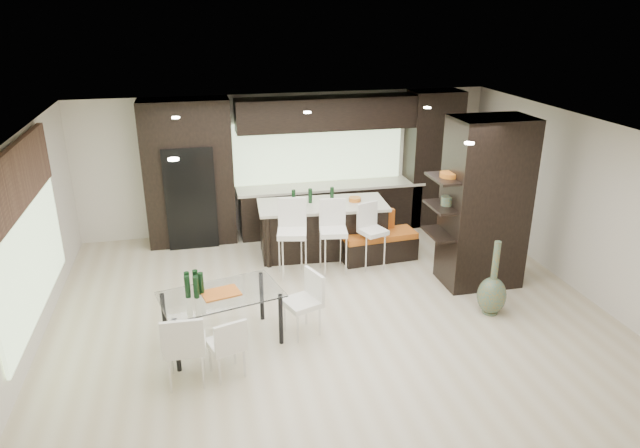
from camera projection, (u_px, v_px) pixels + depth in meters
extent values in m
plane|color=beige|center=(329.00, 310.00, 8.49)|extent=(8.00, 8.00, 0.00)
cube|color=beige|center=(287.00, 163.00, 11.18)|extent=(8.00, 0.02, 2.70)
cube|color=beige|center=(21.00, 251.00, 7.18)|extent=(0.02, 7.00, 2.70)
cube|color=beige|center=(580.00, 205.00, 8.82)|extent=(0.02, 7.00, 2.70)
cube|color=white|center=(330.00, 130.00, 7.51)|extent=(8.00, 7.00, 0.02)
cube|color=#B2D199|center=(29.00, 245.00, 7.37)|extent=(0.04, 3.20, 1.90)
cube|color=#B2D199|center=(318.00, 152.00, 11.20)|extent=(3.40, 0.04, 1.20)
cube|color=brown|center=(18.00, 178.00, 7.05)|extent=(0.08, 3.00, 0.80)
cube|color=white|center=(326.00, 128.00, 7.75)|extent=(4.00, 3.00, 0.02)
cube|color=black|center=(316.00, 165.00, 10.99)|extent=(6.80, 0.68, 2.70)
cube|color=black|center=(191.00, 195.00, 10.59)|extent=(0.90, 0.68, 1.90)
cube|color=black|center=(485.00, 203.00, 8.90)|extent=(1.20, 0.80, 2.70)
cube|color=black|center=(322.00, 228.00, 10.29)|extent=(2.33, 1.12, 0.95)
cube|color=white|center=(292.00, 247.00, 9.37)|extent=(0.56, 0.56, 1.06)
cube|color=white|center=(333.00, 244.00, 9.54)|extent=(0.50, 0.50, 1.00)
cube|color=white|center=(373.00, 243.00, 9.72)|extent=(0.51, 0.51, 0.91)
cube|color=black|center=(379.00, 246.00, 10.10)|extent=(1.35, 0.61, 0.51)
cube|color=white|center=(223.00, 319.00, 7.54)|extent=(1.70, 1.20, 0.74)
cube|color=white|center=(226.00, 348.00, 6.88)|extent=(0.51, 0.51, 0.75)
cube|color=white|center=(185.00, 350.00, 6.73)|extent=(0.49, 0.49, 0.89)
cube|color=white|center=(302.00, 307.00, 7.74)|extent=(0.57, 0.57, 0.83)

